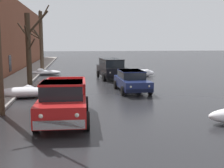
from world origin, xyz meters
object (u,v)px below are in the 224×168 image
object	(u,v)px
sedan_darkblue_parked_kerbside_close	(132,80)
pickup_truck_red_approaching_near_lane	(64,100)
bare_tree_mid_block	(29,47)
sedan_white_parked_far_down_block	(110,65)
suv_black_parked_kerbside_mid	(111,68)
bare_tree_far_down_block	(41,40)

from	to	relation	value
sedan_darkblue_parked_kerbside_close	pickup_truck_red_approaching_near_lane	bearing A→B (deg)	-122.58
bare_tree_mid_block	pickup_truck_red_approaching_near_lane	bearing A→B (deg)	-74.39
sedan_white_parked_far_down_block	pickup_truck_red_approaching_near_lane	bearing A→B (deg)	-102.75
suv_black_parked_kerbside_mid	sedan_darkblue_parked_kerbside_close	bearing A→B (deg)	-85.99
bare_tree_far_down_block	sedan_white_parked_far_down_block	bearing A→B (deg)	6.79
bare_tree_mid_block	suv_black_parked_kerbside_mid	distance (m)	7.74
bare_tree_far_down_block	suv_black_parked_kerbside_mid	size ratio (longest dim) A/B	1.39
sedan_darkblue_parked_kerbside_close	suv_black_parked_kerbside_mid	bearing A→B (deg)	94.01
bare_tree_mid_block	suv_black_parked_kerbside_mid	world-z (taller)	bare_tree_mid_block
pickup_truck_red_approaching_near_lane	suv_black_parked_kerbside_mid	world-z (taller)	suv_black_parked_kerbside_mid
sedan_darkblue_parked_kerbside_close	suv_black_parked_kerbside_mid	world-z (taller)	suv_black_parked_kerbside_mid
bare_tree_far_down_block	suv_black_parked_kerbside_mid	distance (m)	8.96
pickup_truck_red_approaching_near_lane	sedan_white_parked_far_down_block	world-z (taller)	pickup_truck_red_approaching_near_lane
sedan_darkblue_parked_kerbside_close	sedan_white_parked_far_down_block	world-z (taller)	same
sedan_white_parked_far_down_block	sedan_darkblue_parked_kerbside_close	bearing A→B (deg)	-90.86
bare_tree_mid_block	bare_tree_far_down_block	size ratio (longest dim) A/B	0.81
bare_tree_mid_block	sedan_white_parked_far_down_block	distance (m)	12.41
pickup_truck_red_approaching_near_lane	sedan_darkblue_parked_kerbside_close	xyz separation A→B (m)	(4.29, 6.72, -0.13)
sedan_white_parked_far_down_block	bare_tree_far_down_block	bearing A→B (deg)	-173.21
bare_tree_mid_block	sedan_darkblue_parked_kerbside_close	size ratio (longest dim) A/B	1.26
bare_tree_mid_block	suv_black_parked_kerbside_mid	bearing A→B (deg)	28.14
pickup_truck_red_approaching_near_lane	suv_black_parked_kerbside_mid	size ratio (longest dim) A/B	1.05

